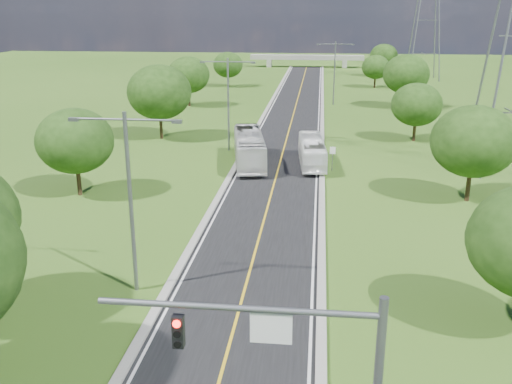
% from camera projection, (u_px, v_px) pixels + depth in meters
% --- Properties ---
extents(ground, '(260.00, 260.00, 0.00)m').
position_uv_depth(ground, '(290.00, 125.00, 76.56)').
color(ground, '#325718').
rests_on(ground, ground).
extents(road, '(8.00, 150.00, 0.06)m').
position_uv_depth(road, '(293.00, 117.00, 82.23)').
color(road, black).
rests_on(road, ground).
extents(curb_left, '(0.50, 150.00, 0.22)m').
position_uv_depth(curb_left, '(263.00, 116.00, 82.65)').
color(curb_left, gray).
rests_on(curb_left, ground).
extents(curb_right, '(0.50, 150.00, 0.22)m').
position_uv_depth(curb_right, '(322.00, 117.00, 81.75)').
color(curb_right, gray).
rests_on(curb_right, ground).
extents(signal_mast, '(8.54, 0.33, 7.20)m').
position_uv_depth(signal_mast, '(307.00, 363.00, 16.97)').
color(signal_mast, slate).
rests_on(signal_mast, ground).
extents(speed_limit_sign, '(0.55, 0.09, 2.40)m').
position_uv_depth(speed_limit_sign, '(333.00, 154.00, 54.70)').
color(speed_limit_sign, slate).
rests_on(speed_limit_sign, ground).
extents(overpass, '(30.00, 3.00, 3.20)m').
position_uv_depth(overpass, '(307.00, 58.00, 151.49)').
color(overpass, gray).
rests_on(overpass, ground).
extents(streetlight_near_left, '(5.90, 0.25, 10.00)m').
position_uv_depth(streetlight_near_left, '(130.00, 188.00, 29.97)').
color(streetlight_near_left, slate).
rests_on(streetlight_near_left, ground).
extents(streetlight_mid_left, '(5.90, 0.25, 10.00)m').
position_uv_depth(streetlight_mid_left, '(228.00, 97.00, 61.19)').
color(streetlight_mid_left, slate).
rests_on(streetlight_mid_left, ground).
extents(streetlight_far_right, '(5.90, 0.25, 10.00)m').
position_uv_depth(streetlight_far_right, '(335.00, 68.00, 91.13)').
color(streetlight_far_right, slate).
rests_on(streetlight_far_right, ground).
extents(power_tower_far, '(9.00, 6.40, 28.00)m').
position_uv_depth(power_tower_far, '(427.00, 13.00, 121.53)').
color(power_tower_far, slate).
rests_on(power_tower_far, ground).
extents(tree_lb, '(6.30, 6.30, 7.33)m').
position_uv_depth(tree_lb, '(75.00, 141.00, 46.56)').
color(tree_lb, black).
rests_on(tree_lb, ground).
extents(tree_lc, '(7.56, 7.56, 8.79)m').
position_uv_depth(tree_lc, '(159.00, 92.00, 66.98)').
color(tree_lc, black).
rests_on(tree_lc, ground).
extents(tree_ld, '(6.72, 6.72, 7.82)m').
position_uv_depth(tree_ld, '(188.00, 75.00, 90.08)').
color(tree_ld, black).
rests_on(tree_ld, ground).
extents(tree_le, '(5.88, 5.88, 6.84)m').
position_uv_depth(tree_le, '(228.00, 65.00, 112.71)').
color(tree_le, black).
rests_on(tree_le, ground).
extents(tree_rb, '(6.72, 6.72, 7.82)m').
position_uv_depth(tree_rb, '(474.00, 141.00, 44.98)').
color(tree_rb, black).
rests_on(tree_rb, ground).
extents(tree_rc, '(5.88, 5.88, 6.84)m').
position_uv_depth(tree_rc, '(417.00, 105.00, 66.08)').
color(tree_rc, black).
rests_on(tree_rc, ground).
extents(tree_rd, '(7.14, 7.14, 8.30)m').
position_uv_depth(tree_rd, '(406.00, 74.00, 88.28)').
color(tree_rd, black).
rests_on(tree_rd, ground).
extents(tree_re, '(5.46, 5.46, 6.35)m').
position_uv_depth(tree_re, '(376.00, 67.00, 111.63)').
color(tree_re, black).
rests_on(tree_re, ground).
extents(tree_rf, '(6.30, 6.30, 7.33)m').
position_uv_depth(tree_rf, '(384.00, 56.00, 129.98)').
color(tree_rf, black).
rests_on(tree_rf, ground).
extents(bus_outbound, '(3.04, 9.89, 2.71)m').
position_uv_depth(bus_outbound, '(312.00, 152.00, 56.59)').
color(bus_outbound, white).
rests_on(bus_outbound, road).
extents(bus_inbound, '(4.65, 11.93, 3.24)m').
position_uv_depth(bus_inbound, '(249.00, 148.00, 56.87)').
color(bus_inbound, silver).
rests_on(bus_inbound, road).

